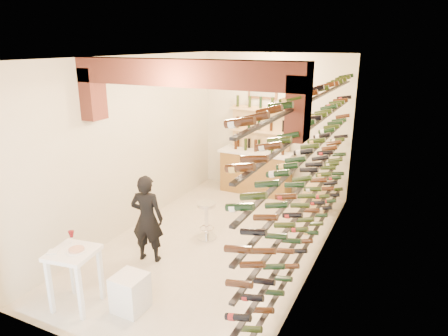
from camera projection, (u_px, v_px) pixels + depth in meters
name	position (u px, v px, depth m)	size (l,w,h in m)	color
ground	(217.00, 242.00, 7.23)	(6.00, 6.00, 0.00)	beige
room_shell	(209.00, 120.00, 6.34)	(3.52, 6.02, 3.21)	beige
wine_rack	(306.00, 171.00, 6.14)	(0.32, 5.70, 2.56)	black
back_counter	(256.00, 171.00, 9.48)	(1.70, 0.62, 1.29)	olive
back_shelving	(260.00, 142.00, 9.50)	(1.40, 0.31, 2.73)	#D7B579
tasting_table	(74.00, 261.00, 5.29)	(0.65, 0.65, 1.00)	white
white_stool	(130.00, 293.00, 5.34)	(0.40, 0.40, 0.51)	white
person	(147.00, 219.00, 6.45)	(0.53, 0.35, 1.45)	black
chrome_barstool	(206.00, 218.00, 7.26)	(0.35, 0.35, 0.69)	silver
crate_lower	(313.00, 204.00, 8.55)	(0.48, 0.34, 0.29)	#DDBD79
crate_upper	(314.00, 192.00, 8.47)	(0.46, 0.31, 0.27)	#DDBD79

